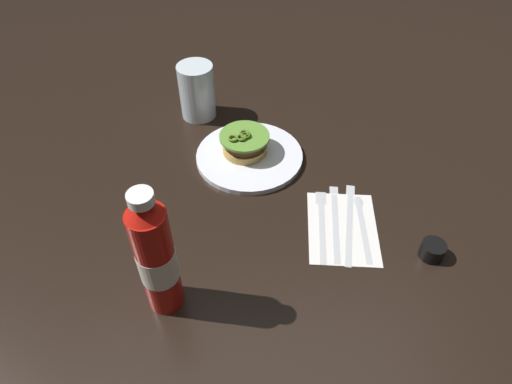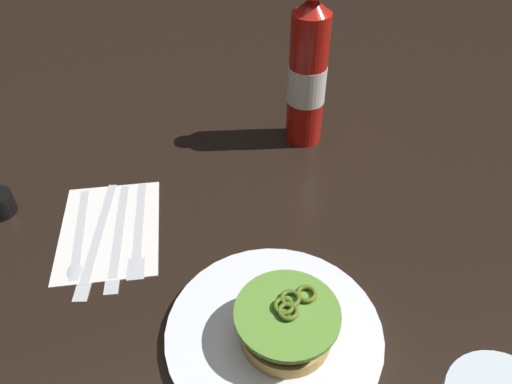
% 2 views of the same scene
% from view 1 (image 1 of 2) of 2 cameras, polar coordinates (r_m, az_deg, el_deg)
% --- Properties ---
extents(ground_plane, '(3.00, 3.00, 0.00)m').
position_cam_1_polar(ground_plane, '(0.97, 5.67, 0.65)').
color(ground_plane, black).
extents(dinner_plate, '(0.24, 0.24, 0.01)m').
position_cam_1_polar(dinner_plate, '(1.03, -0.85, 4.60)').
color(dinner_plate, white).
rests_on(dinner_plate, ground_plane).
extents(burger_sandwich, '(0.11, 0.11, 0.05)m').
position_cam_1_polar(burger_sandwich, '(1.02, -1.47, 6.26)').
color(burger_sandwich, tan).
rests_on(burger_sandwich, dinner_plate).
extents(ketchup_bottle, '(0.06, 0.06, 0.26)m').
position_cam_1_polar(ketchup_bottle, '(0.71, -12.62, -8.25)').
color(ketchup_bottle, red).
rests_on(ketchup_bottle, ground_plane).
extents(water_glass, '(0.09, 0.09, 0.14)m').
position_cam_1_polar(water_glass, '(1.14, -7.55, 12.64)').
color(water_glass, silver).
rests_on(water_glass, ground_plane).
extents(condiment_cup, '(0.05, 0.05, 0.03)m').
position_cam_1_polar(condiment_cup, '(0.89, 21.62, -6.92)').
color(condiment_cup, black).
rests_on(condiment_cup, ground_plane).
extents(napkin, '(0.20, 0.15, 0.00)m').
position_cam_1_polar(napkin, '(0.90, 10.99, -4.46)').
color(napkin, white).
rests_on(napkin, ground_plane).
extents(spoon_utensil, '(0.18, 0.03, 0.00)m').
position_cam_1_polar(spoon_utensil, '(0.92, 13.31, -3.07)').
color(spoon_utensil, silver).
rests_on(spoon_utensil, napkin).
extents(butter_knife, '(0.22, 0.06, 0.00)m').
position_cam_1_polar(butter_knife, '(0.92, 11.91, -3.08)').
color(butter_knife, silver).
rests_on(butter_knife, napkin).
extents(steak_knife, '(0.20, 0.04, 0.00)m').
position_cam_1_polar(steak_knife, '(0.91, 10.10, -3.06)').
color(steak_knife, silver).
rests_on(steak_knife, napkin).
extents(fork_utensil, '(0.19, 0.04, 0.00)m').
position_cam_1_polar(fork_utensil, '(0.91, 8.41, -3.33)').
color(fork_utensil, silver).
rests_on(fork_utensil, napkin).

